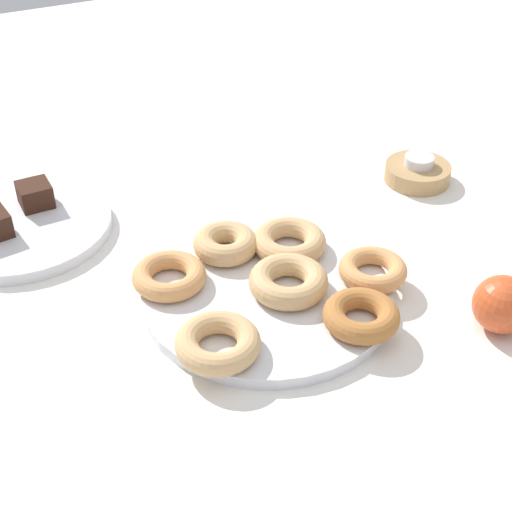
% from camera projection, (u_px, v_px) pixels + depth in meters
% --- Properties ---
extents(ground_plane, '(2.40, 2.40, 0.00)m').
position_uv_depth(ground_plane, '(267.00, 299.00, 0.92)').
color(ground_plane, white).
extents(donut_plate, '(0.30, 0.30, 0.02)m').
position_uv_depth(donut_plate, '(267.00, 294.00, 0.91)').
color(donut_plate, silver).
rests_on(donut_plate, ground_plane).
extents(donut_0, '(0.12, 0.12, 0.03)m').
position_uv_depth(donut_0, '(288.00, 281.00, 0.90)').
color(donut_0, tan).
rests_on(donut_0, donut_plate).
extents(donut_1, '(0.13, 0.13, 0.03)m').
position_uv_depth(donut_1, '(218.00, 343.00, 0.81)').
color(donut_1, tan).
rests_on(donut_1, donut_plate).
extents(donut_2, '(0.12, 0.12, 0.02)m').
position_uv_depth(donut_2, '(169.00, 276.00, 0.91)').
color(donut_2, tan).
rests_on(donut_2, donut_plate).
extents(donut_3, '(0.12, 0.12, 0.03)m').
position_uv_depth(donut_3, '(289.00, 242.00, 0.96)').
color(donut_3, tan).
rests_on(donut_3, donut_plate).
extents(donut_4, '(0.09, 0.09, 0.03)m').
position_uv_depth(donut_4, '(225.00, 243.00, 0.96)').
color(donut_4, tan).
rests_on(donut_4, donut_plate).
extents(donut_5, '(0.10, 0.10, 0.03)m').
position_uv_depth(donut_5, '(361.00, 316.00, 0.85)').
color(donut_5, '#AD6B33').
rests_on(donut_5, donut_plate).
extents(donut_6, '(0.10, 0.10, 0.02)m').
position_uv_depth(donut_6, '(373.00, 270.00, 0.92)').
color(donut_6, tan).
rests_on(donut_6, donut_plate).
extents(cake_plate, '(0.25, 0.25, 0.02)m').
position_uv_depth(cake_plate, '(21.00, 226.00, 1.03)').
color(cake_plate, silver).
rests_on(cake_plate, ground_plane).
extents(brownie_far, '(0.04, 0.05, 0.03)m').
position_uv_depth(brownie_far, '(35.00, 195.00, 1.05)').
color(brownie_far, '#381E14').
rests_on(brownie_far, cake_plate).
extents(candle_holder, '(0.10, 0.10, 0.03)m').
position_uv_depth(candle_holder, '(417.00, 173.00, 1.13)').
color(candle_holder, tan).
rests_on(candle_holder, ground_plane).
extents(tealight, '(0.04, 0.04, 0.01)m').
position_uv_depth(tealight, '(419.00, 161.00, 1.12)').
color(tealight, silver).
rests_on(tealight, candle_holder).
extents(apple, '(0.07, 0.07, 0.07)m').
position_uv_depth(apple, '(502.00, 304.00, 0.86)').
color(apple, '#CC4C23').
rests_on(apple, ground_plane).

